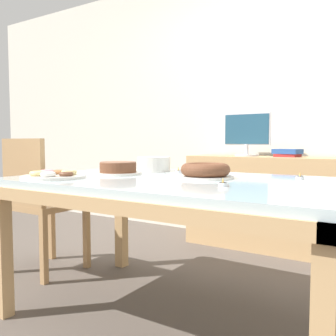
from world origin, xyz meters
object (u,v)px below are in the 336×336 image
plate_stack (154,164)px  tealight_right_edge (223,184)px  tealight_centre (300,177)px  cake_golden_bundt (205,171)px  book_stack (287,153)px  tealight_near_front (178,171)px  computer_monitor (247,134)px  cake_chocolate_round (118,169)px  pastry_platter (54,175)px  chair (38,199)px

plate_stack → tealight_right_edge: 0.87m
tealight_centre → cake_golden_bundt: bearing=-155.2°
cake_golden_bundt → tealight_right_edge: size_ratio=7.29×
book_stack → tealight_near_front: bearing=-103.5°
computer_monitor → cake_chocolate_round: (-0.19, -1.51, -0.22)m
cake_chocolate_round → plate_stack: size_ratio=1.29×
cake_golden_bundt → tealight_right_edge: cake_golden_bundt is taller
pastry_platter → plate_stack: size_ratio=1.55×
tealight_centre → book_stack: bearing=107.9°
chair → computer_monitor: size_ratio=2.22×
cake_chocolate_round → pastry_platter: (-0.14, -0.34, -0.02)m
computer_monitor → cake_golden_bundt: size_ratio=1.45×
chair → tealight_near_front: bearing=13.1°
chair → cake_golden_bundt: size_ratio=3.22×
chair → cake_chocolate_round: bearing=-2.4°
book_stack → plate_stack: 1.31m
pastry_platter → tealight_near_front: pastry_platter is taller
computer_monitor → tealight_right_edge: (0.56, -1.71, -0.24)m
book_stack → cake_golden_bundt: (-0.02, -1.44, -0.06)m
tealight_centre → tealight_right_edge: 0.51m
computer_monitor → plate_stack: (-0.15, -1.21, -0.21)m
cake_golden_bundt → tealight_near_front: 0.34m
cake_golden_bundt → tealight_near_front: cake_golden_bundt is taller
book_stack → tealight_right_edge: book_stack is taller
cake_golden_bundt → tealight_near_front: (-0.28, 0.19, -0.03)m
book_stack → pastry_platter: size_ratio=0.70×
plate_stack → pastry_platter: bearing=-105.7°
pastry_platter → tealight_near_front: 0.72m
cake_golden_bundt → computer_monitor: bearing=103.1°
cake_chocolate_round → cake_golden_bundt: 0.53m
computer_monitor → tealight_near_front: computer_monitor is taller
cake_golden_bundt → pastry_platter: cake_golden_bundt is taller
chair → cake_golden_bundt: chair is taller
tealight_right_edge → pastry_platter: bearing=-171.1°
tealight_centre → plate_stack: bearing=178.0°
pastry_platter → tealight_right_edge: size_ratio=8.13×
tealight_near_front → plate_stack: bearing=170.4°
computer_monitor → tealight_right_edge: size_ratio=10.60×
tealight_right_edge → cake_golden_bundt: bearing=129.3°
plate_stack → book_stack: bearing=67.4°
plate_stack → tealight_centre: plate_stack is taller
computer_monitor → cake_chocolate_round: 1.54m
cake_chocolate_round → cake_golden_bundt: cake_golden_bundt is taller
book_stack → plate_stack: book_stack is taller
cake_chocolate_round → tealight_near_front: size_ratio=6.79×
book_stack → tealight_centre: 1.31m
computer_monitor → cake_golden_bundt: bearing=-76.9°
computer_monitor → tealight_centre: (0.76, -1.24, -0.24)m
cake_golden_bundt → tealight_centre: bearing=24.8°
book_stack → cake_golden_bundt: book_stack is taller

